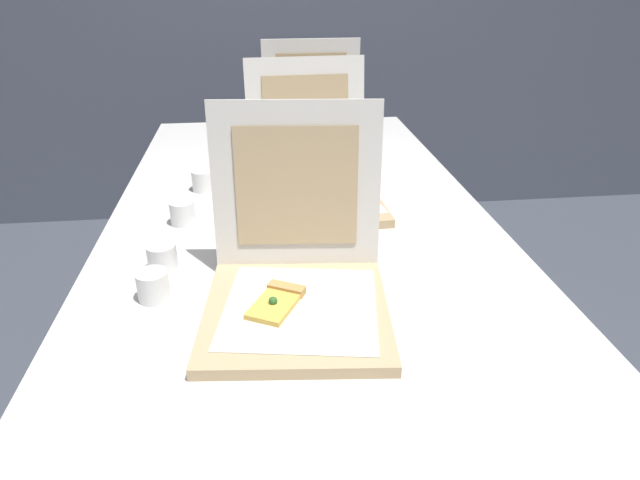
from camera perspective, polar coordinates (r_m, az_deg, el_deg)
name	(u,v)px	position (r m, az deg, el deg)	size (l,w,h in m)	color
table	(304,250)	(1.34, -1.63, -1.00)	(0.97, 2.12, 0.74)	silver
pizza_box_front	(296,282)	(1.02, -2.52, -4.41)	(0.37, 0.40, 0.36)	tan
pizza_box_middle	(314,182)	(1.49, -0.61, 6.08)	(0.35, 0.40, 0.35)	tan
pizza_box_back	(315,137)	(1.89, -0.56, 10.67)	(0.34, 0.34, 0.36)	tan
cup_white_far	(203,181)	(1.59, -12.10, 6.08)	(0.06, 0.06, 0.06)	white
cup_white_near_center	(162,258)	(1.19, -16.12, -1.78)	(0.06, 0.06, 0.06)	white
cup_white_near_right	(153,286)	(1.10, -17.00, -4.58)	(0.06, 0.06, 0.06)	white
cup_white_mid	(183,213)	(1.40, -14.14, 2.79)	(0.06, 0.06, 0.06)	white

